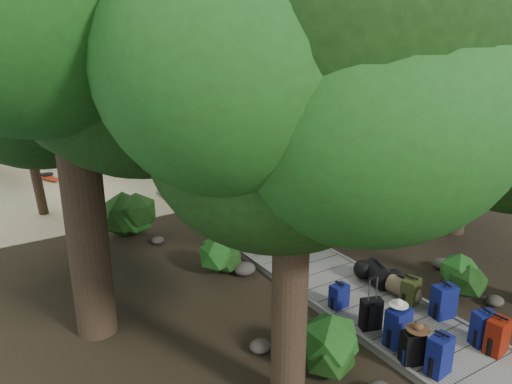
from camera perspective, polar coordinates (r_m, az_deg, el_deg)
ground at (r=11.82m, az=5.84°, el=-8.65°), size 120.00×120.00×0.00m
sand_beach at (r=25.70m, az=-16.55°, el=5.45°), size 40.00×22.00×0.02m
boardwalk at (r=12.51m, az=3.04°, el=-6.69°), size 2.00×12.00×0.12m
backpack_left_a at (r=8.67m, az=20.26°, el=-16.91°), size 0.42×0.32×0.73m
backpack_left_b at (r=8.78m, az=17.42°, el=-16.44°), size 0.41×0.34×0.64m
backpack_left_c at (r=9.13m, az=15.92°, el=-14.41°), size 0.44×0.33×0.76m
backpack_left_d at (r=10.04m, az=9.48°, el=-11.51°), size 0.36×0.27×0.52m
backpack_right_a at (r=9.53m, az=25.90°, el=-14.42°), size 0.42×0.32×0.69m
backpack_right_b at (r=9.65m, az=24.58°, el=-13.83°), size 0.43×0.35×0.68m
backpack_right_c at (r=10.19m, az=20.69°, el=-11.44°), size 0.46×0.37×0.71m
backpack_right_d at (r=10.45m, az=17.26°, el=-10.67°), size 0.45×0.38×0.59m
duffel_right_khaki at (r=10.73m, az=16.43°, el=-10.40°), size 0.45×0.63×0.39m
duffel_right_black at (r=11.07m, az=13.84°, el=-9.08°), size 0.67×0.83×0.45m
suitcase_on_boardwalk at (r=9.49m, az=13.00°, el=-13.41°), size 0.43×0.32×0.59m
lone_suitcase_on_sand at (r=18.28m, az=-8.51°, el=2.26°), size 0.50×0.35×0.72m
hat_brown at (r=8.58m, az=18.05°, el=-14.38°), size 0.38×0.38×0.12m
hat_white at (r=8.91m, az=16.02°, el=-12.00°), size 0.33×0.33×0.11m
kayak at (r=19.89m, az=-22.75°, el=1.72°), size 1.64×3.18×0.31m
sun_lounger at (r=20.83m, az=-5.12°, el=4.23°), size 1.32×2.09×0.64m
tree_right_b at (r=13.86m, az=23.61°, el=13.73°), size 5.15×5.15×9.19m
tree_right_c at (r=14.78m, az=12.41°, el=13.02°), size 4.74×4.74×8.20m
tree_right_d at (r=17.69m, az=13.27°, el=18.41°), size 6.04×6.04×11.08m
tree_right_e at (r=18.35m, az=2.92°, el=14.40°), size 4.59×4.59×8.26m
tree_right_f at (r=22.67m, az=3.85°, el=16.73°), size 5.36×5.36×9.57m
tree_left_a at (r=6.36m, az=4.23°, el=2.66°), size 4.33×4.33×7.22m
tree_left_b at (r=8.50m, az=-20.90°, el=15.23°), size 5.60×5.60×10.08m
tree_left_c at (r=11.97m, az=-20.69°, el=11.69°), size 4.83×4.83×8.40m
tree_back_a at (r=23.27m, az=-21.11°, el=14.15°), size 4.83×4.83×8.35m
tree_back_b at (r=25.28m, az=-13.23°, el=16.19°), size 5.23×5.23×9.34m
tree_back_c at (r=26.82m, az=-6.58°, el=15.85°), size 4.79×4.79×8.62m
palm_right_a at (r=17.69m, az=1.45°, el=12.13°), size 4.07×4.07×6.94m
palm_right_b at (r=22.14m, az=0.03°, el=14.26°), size 3.96×3.96×7.65m
palm_right_c at (r=22.35m, az=-7.48°, el=13.35°), size 4.42×4.42×7.03m
palm_left_a at (r=15.55m, az=-25.21°, el=8.19°), size 3.88×3.88×6.16m
rock_left_b at (r=8.99m, az=0.50°, el=-17.19°), size 0.39×0.35×0.21m
rock_left_c at (r=11.43m, az=-1.31°, el=-8.76°), size 0.51×0.46×0.28m
rock_left_d at (r=13.25m, az=-11.18°, el=-5.43°), size 0.33×0.30×0.18m
rock_right_a at (r=11.33m, az=25.63°, el=-11.15°), size 0.37×0.34×0.21m
rock_right_b at (r=12.45m, az=20.40°, el=-7.70°), size 0.44×0.40×0.24m
rock_right_c at (r=13.98m, az=8.79°, el=-4.02°), size 0.33×0.30×0.18m
rock_right_d at (r=16.19m, az=4.57°, el=-0.58°), size 0.49×0.44×0.27m
shrub_left_a at (r=8.36m, az=6.91°, el=-17.08°), size 1.11×1.11×1.00m
shrub_left_b at (r=11.43m, az=-4.04°, el=-7.20°), size 0.94×0.94×0.85m
shrub_left_c at (r=13.72m, az=-14.32°, el=-2.63°), size 1.29×1.29×1.16m
shrub_right_a at (r=11.14m, az=22.97°, el=-9.04°), size 1.09×1.09×0.98m
shrub_right_b at (r=14.75m, az=9.81°, el=-1.19°), size 1.11×1.11×1.00m
shrub_right_c at (r=16.87m, az=-1.05°, el=1.31°), size 0.96×0.96×0.86m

